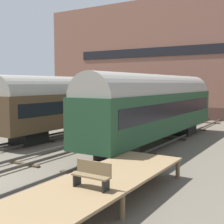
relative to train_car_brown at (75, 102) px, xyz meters
name	(u,v)px	position (x,y,z in m)	size (l,w,h in m)	color
track_right	(37,191)	(8.36, -13.12, -2.75)	(2.60, 60.00, 0.26)	#4C4742
train_car_brown	(75,102)	(0.00, 0.00, 0.00)	(3.05, 17.23, 5.11)	black
train_car_green	(157,105)	(8.36, -0.92, 0.06)	(2.91, 17.65, 5.17)	black
station_platform	(90,187)	(11.15, -13.33, -2.00)	(2.94, 11.07, 0.97)	#8C704C
bench	(92,174)	(11.43, -13.58, -1.44)	(1.40, 0.40, 0.91)	brown
warehouse_building	(186,61)	(2.44, 23.35, 4.98)	(39.31, 13.65, 15.76)	#4F342A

